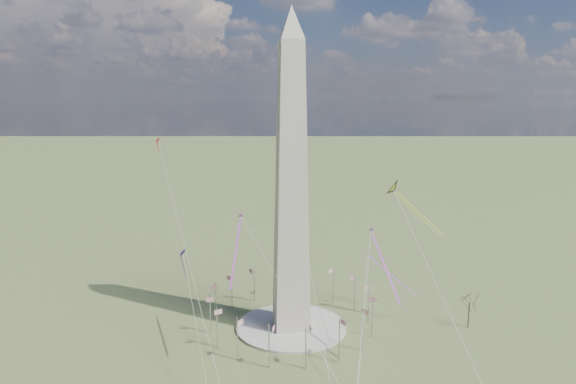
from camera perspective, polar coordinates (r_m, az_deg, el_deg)
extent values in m
plane|color=#46542A|center=(173.27, 0.35, -14.85)|extent=(2000.00, 2000.00, 0.00)
cylinder|color=#ADAA9E|center=(173.10, 0.35, -14.73)|extent=(36.00, 36.00, 0.80)
pyramid|color=#BEB7A6|center=(158.19, 0.39, 18.36)|extent=(9.90, 9.90, 10.00)
cylinder|color=#B2B4B9|center=(176.19, 8.93, -12.22)|extent=(0.36, 0.36, 13.00)
cube|color=#B3171D|center=(175.38, 8.85, -10.47)|extent=(2.40, 0.08, 1.50)
cylinder|color=#B2B4B9|center=(184.46, 7.40, -11.12)|extent=(0.36, 0.36, 13.00)
cube|color=#B3171D|center=(183.54, 7.18, -9.46)|extent=(2.25, 0.99, 1.50)
cylinder|color=#B2B4B9|center=(190.69, 5.04, -10.34)|extent=(0.36, 0.36, 13.00)
cube|color=#B3171D|center=(189.52, 4.73, -8.76)|extent=(1.75, 1.75, 1.50)
cylinder|color=#B2B4B9|center=(194.16, 2.19, -9.91)|extent=(0.36, 0.36, 13.00)
cube|color=#B3171D|center=(192.64, 1.82, -8.41)|extent=(0.99, 2.25, 1.50)
cylinder|color=#B2B4B9|center=(194.50, -0.85, -9.87)|extent=(0.36, 0.36, 13.00)
cube|color=#B3171D|center=(192.56, -1.24, -8.41)|extent=(0.08, 2.40, 1.50)
cylinder|color=#B2B4B9|center=(191.66, -3.76, -10.21)|extent=(0.36, 0.36, 13.00)
cube|color=#B3171D|center=(189.30, -4.13, -8.77)|extent=(0.99, 2.25, 1.50)
cylinder|color=#B2B4B9|center=(185.96, -6.25, -10.91)|extent=(0.36, 0.36, 13.00)
cube|color=#B3171D|center=(183.21, -6.56, -9.48)|extent=(1.75, 1.75, 1.50)
cylinder|color=#B2B4B9|center=(178.03, -7.99, -11.95)|extent=(0.36, 0.36, 13.00)
cube|color=#B3171D|center=(174.97, -8.19, -10.50)|extent=(2.25, 0.99, 1.50)
cylinder|color=#B2B4B9|center=(168.88, -8.64, -13.25)|extent=(0.36, 0.36, 13.00)
cube|color=#B3171D|center=(165.62, -8.69, -11.75)|extent=(2.40, 0.08, 1.50)
cylinder|color=#B2B4B9|center=(159.80, -7.90, -14.66)|extent=(0.36, 0.36, 13.00)
cube|color=#B3171D|center=(156.53, -7.76, -13.08)|extent=(2.25, 0.99, 1.50)
cylinder|color=#B2B4B9|center=(152.30, -5.65, -15.93)|extent=(0.36, 0.36, 13.00)
cube|color=#B3171D|center=(149.23, -5.31, -14.24)|extent=(1.75, 1.75, 1.50)
cylinder|color=#B2B4B9|center=(147.86, -2.12, -16.73)|extent=(0.36, 0.36, 13.00)
cube|color=#B3171D|center=(145.19, -1.63, -14.93)|extent=(0.99, 2.25, 1.50)
cylinder|color=#B2B4B9|center=(147.41, 1.98, -16.82)|extent=(0.36, 0.36, 13.00)
cube|color=#B3171D|center=(145.29, 2.52, -14.92)|extent=(0.08, 2.40, 1.50)
cylinder|color=#B2B4B9|center=(151.08, 5.71, -16.16)|extent=(0.36, 0.36, 13.00)
cube|color=#B3171D|center=(149.51, 6.16, -14.21)|extent=(0.99, 2.25, 1.50)
cylinder|color=#B2B4B9|center=(158.05, 8.26, -14.96)|extent=(0.36, 0.36, 13.00)
cube|color=#B3171D|center=(156.92, 8.54, -13.04)|extent=(1.75, 1.75, 1.50)
cylinder|color=#B2B4B9|center=(166.93, 9.31, -13.56)|extent=(0.36, 0.36, 13.00)
cube|color=#B3171D|center=(166.06, 9.41, -11.71)|extent=(2.25, 0.99, 1.50)
cylinder|color=#443829|center=(181.45, 19.44, -12.75)|extent=(0.41, 0.41, 8.77)
cube|color=yellow|center=(181.24, 14.39, -2.24)|extent=(12.33, 13.52, 12.52)
cube|color=yellow|center=(179.22, 14.08, -2.37)|extent=(12.33, 13.52, 12.52)
cube|color=navy|center=(171.04, -11.61, -6.59)|extent=(2.14, 3.44, 2.79)
cube|color=#FE2828|center=(172.43, -11.55, -8.06)|extent=(1.79, 3.30, 9.64)
cube|color=#FE2828|center=(151.00, 10.78, -8.24)|extent=(1.86, 22.51, 14.10)
cube|color=#FE2828|center=(146.53, -5.83, -6.70)|extent=(4.77, 21.60, 13.71)
cube|color=#FE2828|center=(178.43, 11.52, -9.10)|extent=(13.85, 11.97, 11.10)
cube|color=red|center=(189.22, -14.28, 5.60)|extent=(1.56, 1.79, 1.77)
cube|color=red|center=(189.38, -14.25, 5.02)|extent=(0.44, 1.54, 4.07)
cube|color=white|center=(203.00, -0.02, 5.84)|extent=(1.54, 1.37, 1.52)
cube|color=white|center=(203.14, -0.02, 5.38)|extent=(0.27, 1.31, 3.48)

